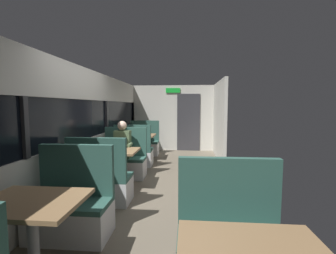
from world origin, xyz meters
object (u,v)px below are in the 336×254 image
(dining_table_near_window, at_px, (32,211))
(dining_table_mid_window, at_px, (114,155))
(bench_far_window_facing_entry, at_px, (144,145))
(bench_front_aisle_facing_entry, at_px, (230,247))
(dining_table_far_window, at_px, (139,138))
(seated_passenger, at_px, (123,154))
(bench_mid_window_facing_end, at_px, (101,183))
(bench_far_window_facing_end, at_px, (134,153))
(bench_near_window_facing_entry, at_px, (72,209))
(bench_mid_window_facing_entry, at_px, (124,162))

(dining_table_near_window, relative_size, dining_table_mid_window, 1.00)
(bench_far_window_facing_entry, relative_size, bench_front_aisle_facing_entry, 1.00)
(dining_table_near_window, relative_size, bench_far_window_facing_entry, 0.82)
(dining_table_far_window, distance_m, seated_passenger, 1.74)
(dining_table_near_window, xyz_separation_m, dining_table_far_window, (0.00, 4.72, 0.00))
(bench_mid_window_facing_end, relative_size, bench_far_window_facing_end, 1.00)
(bench_far_window_facing_end, bearing_deg, dining_table_far_window, 90.00)
(dining_table_far_window, distance_m, bench_far_window_facing_entry, 0.77)
(bench_front_aisle_facing_entry, relative_size, seated_passenger, 0.87)
(dining_table_far_window, height_order, seated_passenger, seated_passenger)
(bench_far_window_facing_end, bearing_deg, bench_front_aisle_facing_entry, -65.47)
(bench_near_window_facing_entry, distance_m, bench_mid_window_facing_end, 0.96)
(seated_passenger, bearing_deg, bench_mid_window_facing_entry, 90.00)
(dining_table_mid_window, bearing_deg, bench_mid_window_facing_end, -90.00)
(bench_mid_window_facing_entry, xyz_separation_m, bench_far_window_facing_entry, (0.00, 2.36, 0.00))
(dining_table_near_window, height_order, bench_far_window_facing_entry, bench_far_window_facing_entry)
(dining_table_near_window, distance_m, bench_front_aisle_facing_entry, 1.82)
(dining_table_mid_window, height_order, dining_table_far_window, same)
(dining_table_near_window, relative_size, seated_passenger, 0.71)
(dining_table_mid_window, relative_size, seated_passenger, 0.71)
(bench_front_aisle_facing_entry, bearing_deg, bench_far_window_facing_end, 114.53)
(bench_far_window_facing_end, height_order, bench_far_window_facing_entry, same)
(dining_table_far_window, relative_size, bench_far_window_facing_end, 0.82)
(bench_near_window_facing_entry, relative_size, bench_mid_window_facing_entry, 1.00)
(bench_far_window_facing_entry, height_order, bench_front_aisle_facing_entry, same)
(bench_mid_window_facing_entry, relative_size, bench_far_window_facing_entry, 1.00)
(dining_table_mid_window, distance_m, bench_far_window_facing_entry, 3.08)
(bench_near_window_facing_entry, relative_size, bench_far_window_facing_end, 1.00)
(bench_near_window_facing_entry, bearing_deg, dining_table_mid_window, 90.00)
(dining_table_mid_window, xyz_separation_m, bench_far_window_facing_entry, (0.00, 3.06, -0.31))
(bench_near_window_facing_entry, xyz_separation_m, bench_far_window_facing_entry, (0.00, 4.72, 0.00))
(dining_table_mid_window, height_order, bench_front_aisle_facing_entry, bench_front_aisle_facing_entry)
(dining_table_mid_window, height_order, bench_mid_window_facing_entry, bench_mid_window_facing_entry)
(bench_mid_window_facing_entry, bearing_deg, bench_mid_window_facing_end, -90.00)
(bench_near_window_facing_entry, height_order, dining_table_mid_window, bench_near_window_facing_entry)
(dining_table_mid_window, distance_m, bench_mid_window_facing_entry, 0.77)
(dining_table_far_window, xyz_separation_m, seated_passenger, (0.00, -1.73, -0.10))
(bench_far_window_facing_end, distance_m, bench_far_window_facing_entry, 1.40)
(bench_near_window_facing_entry, xyz_separation_m, bench_front_aisle_facing_entry, (1.79, -0.60, 0.00))
(bench_mid_window_facing_end, bearing_deg, seated_passenger, 90.00)
(bench_mid_window_facing_end, xyz_separation_m, bench_far_window_facing_end, (0.00, 2.36, 0.00))
(dining_table_mid_window, xyz_separation_m, dining_table_far_window, (0.00, 2.36, 0.00))
(bench_far_window_facing_entry, bearing_deg, bench_mid_window_facing_entry, -90.00)
(bench_far_window_facing_end, xyz_separation_m, bench_front_aisle_facing_entry, (1.79, -3.92, 0.00))
(bench_mid_window_facing_end, distance_m, bench_far_window_facing_end, 2.36)
(dining_table_far_window, bearing_deg, bench_mid_window_facing_entry, -90.00)
(bench_mid_window_facing_entry, xyz_separation_m, dining_table_far_window, (0.00, 1.66, 0.31))
(bench_far_window_facing_end, bearing_deg, dining_table_mid_window, -90.00)
(bench_near_window_facing_entry, bearing_deg, dining_table_far_window, 90.00)
(bench_mid_window_facing_end, relative_size, seated_passenger, 0.87)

